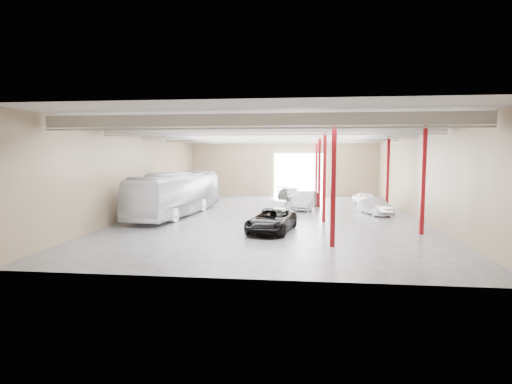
% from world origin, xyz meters
% --- Properties ---
extents(depot_shell, '(22.12, 32.12, 7.06)m').
position_xyz_m(depot_shell, '(0.13, 0.48, 4.98)').
color(depot_shell, '#45464A').
rests_on(depot_shell, ground).
extents(coach_bus, '(4.39, 12.72, 3.47)m').
position_xyz_m(coach_bus, '(-7.83, -0.11, 1.73)').
color(coach_bus, silver).
rests_on(coach_bus, ground).
extents(black_sedan, '(3.34, 5.61, 1.46)m').
position_xyz_m(black_sedan, '(0.28, -6.30, 0.73)').
color(black_sedan, black).
rests_on(black_sedan, ground).
extents(car_row_a, '(2.22, 4.54, 1.49)m').
position_xyz_m(car_row_a, '(0.37, -1.10, 0.75)').
color(car_row_a, silver).
rests_on(car_row_a, ground).
extents(car_row_b, '(2.62, 5.20, 1.64)m').
position_xyz_m(car_row_b, '(2.50, 4.50, 0.82)').
color(car_row_b, '#B7B6BB').
rests_on(car_row_b, ground).
extents(car_row_c, '(3.60, 5.45, 1.47)m').
position_xyz_m(car_row_c, '(1.24, 9.70, 0.73)').
color(car_row_c, slate).
rests_on(car_row_c, ground).
extents(car_right_near, '(2.44, 4.29, 1.34)m').
position_xyz_m(car_right_near, '(8.19, 2.00, 0.67)').
color(car_right_near, silver).
rests_on(car_right_near, ground).
extents(car_right_far, '(2.53, 4.17, 1.33)m').
position_xyz_m(car_right_far, '(8.30, 7.20, 0.66)').
color(car_right_far, white).
rests_on(car_right_far, ground).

